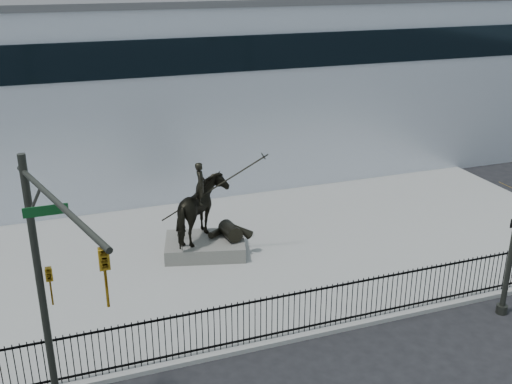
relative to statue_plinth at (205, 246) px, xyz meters
name	(u,v)px	position (x,y,z in m)	size (l,w,h in m)	color
ground	(311,361)	(1.11, -7.51, -0.44)	(120.00, 120.00, 0.00)	black
plaza	(236,255)	(1.11, -0.51, -0.36)	(30.00, 12.00, 0.15)	gray
building	(163,84)	(1.11, 12.49, 4.06)	(44.00, 14.00, 9.00)	silver
picket_fence	(295,313)	(1.11, -6.26, 0.47)	(22.10, 0.10, 1.50)	black
statue_plinth	(205,246)	(0.00, 0.00, 0.00)	(3.06, 2.11, 0.57)	#5D5B55
equestrian_statue	(205,211)	(0.06, -0.02, 1.49)	(3.81, 2.88, 3.33)	black
traffic_signal_left	(52,291)	(-5.64, -8.13, 3.59)	(1.52, 4.84, 7.00)	#262822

